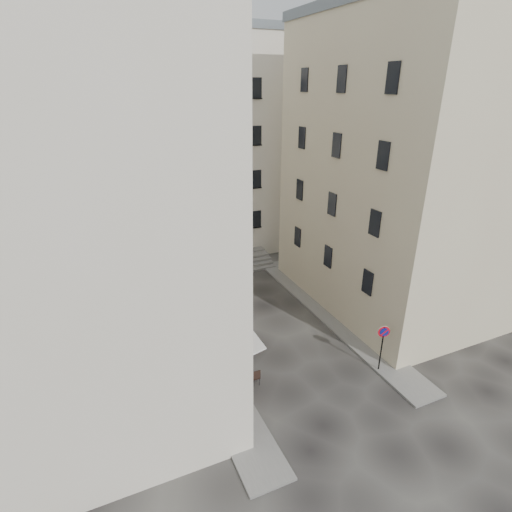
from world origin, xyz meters
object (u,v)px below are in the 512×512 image
bistro_table_a (247,379)px  pedestrian (238,349)px  no_parking_sign (383,340)px  bistro_table_b (241,362)px

bistro_table_a → pedestrian: bearing=80.6°
no_parking_sign → pedestrian: (-6.65, 3.69, -1.11)m
no_parking_sign → pedestrian: bearing=170.9°
bistro_table_b → bistro_table_a: bearing=-99.7°
bistro_table_a → pedestrian: (0.32, 1.94, 0.41)m
pedestrian → no_parking_sign: bearing=107.3°
no_parking_sign → bistro_table_b: 7.60m
bistro_table_b → pedestrian: bearing=81.2°
bistro_table_b → pedestrian: (0.08, 0.52, 0.45)m
bistro_table_a → no_parking_sign: bearing=-14.1°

